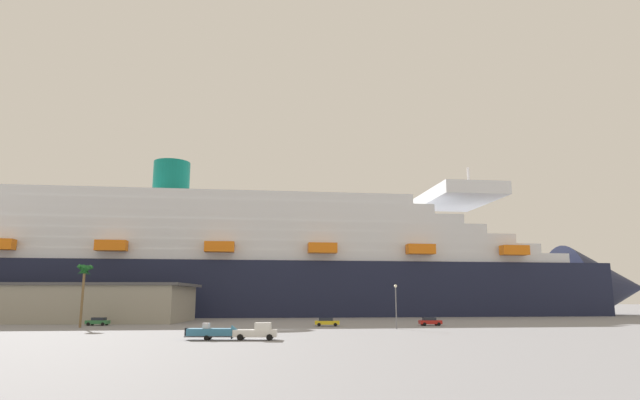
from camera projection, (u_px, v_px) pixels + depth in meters
ground_plane at (285, 322)px, 118.74m from camera, size 600.00×600.00×0.00m
cruise_ship at (271, 266)px, 159.14m from camera, size 241.04×42.46×52.71m
terminal_building at (39, 303)px, 118.67m from camera, size 69.60×27.33×8.54m
pickup_truck at (257, 332)px, 68.09m from camera, size 5.73×2.60×2.20m
small_boat_on_trailer at (216, 332)px, 68.10m from camera, size 8.22×2.41×2.15m
palm_tree at (84, 274)px, 97.39m from camera, size 3.03×3.07×11.53m
street_lamp at (396, 300)px, 92.37m from camera, size 0.56×0.56×7.70m
parked_car_red_hatchback at (430, 321)px, 102.56m from camera, size 4.30×2.07×1.58m
parked_car_yellow_taxi at (327, 322)px, 100.59m from camera, size 4.81×2.25×1.58m
parked_car_green_wagon at (98, 321)px, 102.80m from camera, size 4.49×2.37×1.58m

